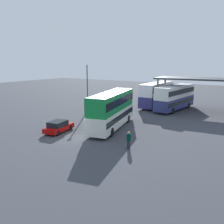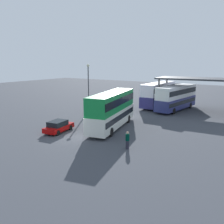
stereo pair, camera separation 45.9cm
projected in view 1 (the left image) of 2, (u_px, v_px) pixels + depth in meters
ground_plane at (78, 137)px, 26.21m from camera, size 140.00×140.00×0.00m
double_decker_main at (112, 109)px, 29.23m from camera, size 4.74×10.88×4.37m
parked_hatchback at (58, 127)px, 27.77m from camera, size 2.27×4.11×1.35m
double_decker_near_canopy at (157, 93)px, 43.84m from camera, size 2.81×11.05×4.28m
double_decker_mid_row at (175, 97)px, 40.30m from camera, size 3.66×10.66×4.10m
depot_canopy at (210, 81)px, 38.13m from camera, size 17.31×7.04×5.43m
lamppost_tall at (87, 82)px, 39.12m from camera, size 0.44×0.44×7.63m
pedestrian_waiting at (129, 140)px, 22.40m from camera, size 0.38×0.38×1.70m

